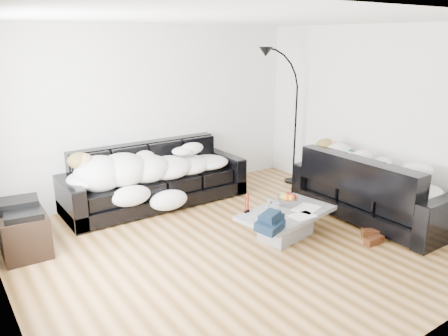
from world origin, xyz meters
TOP-DOWN VIEW (x-y plane):
  - ground at (0.00, 0.00)m, footprint 5.00×5.00m
  - wall_back at (0.00, 2.25)m, footprint 5.00×0.02m
  - wall_right at (2.50, 0.00)m, footprint 0.02×4.50m
  - ceiling at (0.00, 0.00)m, footprint 5.00×5.00m
  - sofa_back at (-0.20, 1.80)m, footprint 2.71×0.94m
  - sofa_right at (2.05, -0.35)m, footprint 0.95×2.21m
  - sleeper_back at (-0.20, 1.75)m, footprint 2.29×0.79m
  - sleeper_right at (2.05, -0.35)m, footprint 0.80×1.90m
  - teal_cushion at (1.99, 0.33)m, footprint 0.42×0.38m
  - coffee_table at (0.62, -0.16)m, footprint 1.30×0.89m
  - fruit_bowl at (0.79, -0.00)m, footprint 0.35×0.35m
  - wine_glass_a at (0.41, -0.07)m, footprint 0.09×0.09m
  - wine_glass_b at (0.29, -0.18)m, footprint 0.08×0.08m
  - wine_glass_c at (0.49, -0.16)m, footprint 0.08×0.08m
  - candle_left at (0.18, 0.09)m, footprint 0.05×0.05m
  - candle_right at (0.22, 0.10)m, footprint 0.05×0.05m
  - newspaper_a at (0.89, -0.24)m, footprint 0.41×0.36m
  - newspaper_b at (0.67, -0.39)m, footprint 0.31×0.23m
  - navy_jacket at (0.12, -0.45)m, footprint 0.36×0.32m
  - shoes at (1.45, -0.86)m, footprint 0.51×0.42m
  - av_cabinet at (-2.16, 1.27)m, footprint 0.52×0.74m
  - stereo at (-2.16, 1.27)m, footprint 0.48×0.39m
  - floor_lamp at (2.22, 1.40)m, footprint 0.78×0.47m

SIDE VIEW (x-z plane):
  - ground at x=0.00m, z-range 0.00..0.00m
  - shoes at x=1.45m, z-range 0.00..0.10m
  - coffee_table at x=0.62m, z-range 0.00..0.35m
  - av_cabinet at x=-2.16m, z-range 0.00..0.50m
  - newspaper_a at x=0.89m, z-range 0.35..0.36m
  - newspaper_b at x=0.67m, z-range 0.35..0.36m
  - wine_glass_c at x=0.49m, z-range 0.35..0.50m
  - fruit_bowl at x=0.79m, z-range 0.35..0.52m
  - wine_glass_b at x=0.29m, z-range 0.35..0.52m
  - wine_glass_a at x=0.41m, z-range 0.35..0.54m
  - sofa_back at x=-0.20m, z-range 0.00..0.89m
  - sofa_right at x=2.05m, z-range 0.00..0.90m
  - candle_left at x=0.18m, z-range 0.35..0.56m
  - candle_right at x=0.22m, z-range 0.35..0.59m
  - navy_jacket at x=0.12m, z-range 0.43..0.59m
  - stereo at x=-2.16m, z-range 0.50..0.63m
  - sleeper_back at x=-0.20m, z-range 0.42..0.88m
  - sleeper_right at x=2.05m, z-range 0.42..0.88m
  - teal_cushion at x=1.99m, z-range 0.62..0.82m
  - floor_lamp at x=2.22m, z-range 0.00..2.01m
  - wall_back at x=0.00m, z-range 0.00..2.60m
  - wall_right at x=2.50m, z-range 0.00..2.60m
  - ceiling at x=0.00m, z-range 2.60..2.60m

